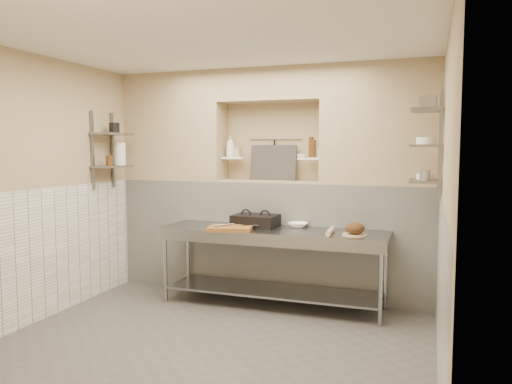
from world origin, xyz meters
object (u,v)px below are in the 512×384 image
at_px(prep_table, 272,252).
at_px(bottle_soap, 230,146).
at_px(panini_press, 256,221).
at_px(rolling_pin, 330,231).
at_px(bread_loaf, 355,228).
at_px(bowl_alcove, 302,156).
at_px(cutting_board, 230,228).
at_px(jug_left, 120,154).
at_px(mixing_bowl, 298,225).

bearing_deg(prep_table, bottle_soap, 143.11).
distance_m(panini_press, rolling_pin, 0.96).
distance_m(prep_table, bread_loaf, 1.00).
height_order(panini_press, rolling_pin, panini_press).
bearing_deg(bowl_alcove, cutting_board, -130.00).
height_order(bread_loaf, jug_left, jug_left).
relative_size(prep_table, rolling_pin, 6.80).
distance_m(cutting_board, bread_loaf, 1.38).
bearing_deg(mixing_bowl, rolling_pin, -35.46).
height_order(mixing_bowl, jug_left, jug_left).
bearing_deg(panini_press, prep_table, -25.73).
height_order(panini_press, mixing_bowl, panini_press).
bearing_deg(jug_left, bread_loaf, -2.23).
relative_size(panini_press, rolling_pin, 1.37).
bearing_deg(prep_table, bowl_alcove, 69.89).
height_order(prep_table, rolling_pin, rolling_pin).
bearing_deg(cutting_board, prep_table, 25.49).
relative_size(panini_press, bottle_soap, 1.93).
relative_size(cutting_board, bread_loaf, 2.31).
bearing_deg(cutting_board, rolling_pin, 6.69).
bearing_deg(bottle_soap, panini_press, -40.83).
relative_size(prep_table, bowl_alcove, 20.29).
height_order(mixing_bowl, bowl_alcove, bowl_alcove).
height_order(prep_table, bread_loaf, bread_loaf).
xyz_separation_m(panini_press, cutting_board, (-0.18, -0.34, -0.05)).
height_order(mixing_bowl, bottle_soap, bottle_soap).
bearing_deg(bowl_alcove, bread_loaf, -40.65).
height_order(mixing_bowl, bread_loaf, bread_loaf).
height_order(rolling_pin, bottle_soap, bottle_soap).
bearing_deg(panini_press, cutting_board, -115.64).
relative_size(prep_table, mixing_bowl, 11.14).
bearing_deg(rolling_pin, bottle_soap, 155.98).
distance_m(prep_table, bowl_alcove, 1.24).
bearing_deg(jug_left, mixing_bowl, 5.21).
relative_size(mixing_bowl, bottle_soap, 0.86).
bearing_deg(rolling_pin, mixing_bowl, 144.54).
xyz_separation_m(bread_loaf, bowl_alcove, (-0.74, 0.64, 0.75)).
height_order(cutting_board, bowl_alcove, bowl_alcove).
bearing_deg(bowl_alcove, prep_table, -110.11).
bearing_deg(jug_left, bowl_alcove, 13.05).
relative_size(prep_table, panini_press, 4.95).
distance_m(panini_press, bottle_soap, 1.09).
xyz_separation_m(cutting_board, bowl_alcove, (0.64, 0.76, 0.81)).
xyz_separation_m(mixing_bowl, jug_left, (-2.28, -0.21, 0.82)).
bearing_deg(panini_press, bottle_soap, 141.38).
bearing_deg(prep_table, cutting_board, -154.51).
height_order(prep_table, jug_left, jug_left).
distance_m(cutting_board, bowl_alcove, 1.28).
distance_m(mixing_bowl, bottle_soap, 1.38).
bearing_deg(panini_press, rolling_pin, -10.52).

